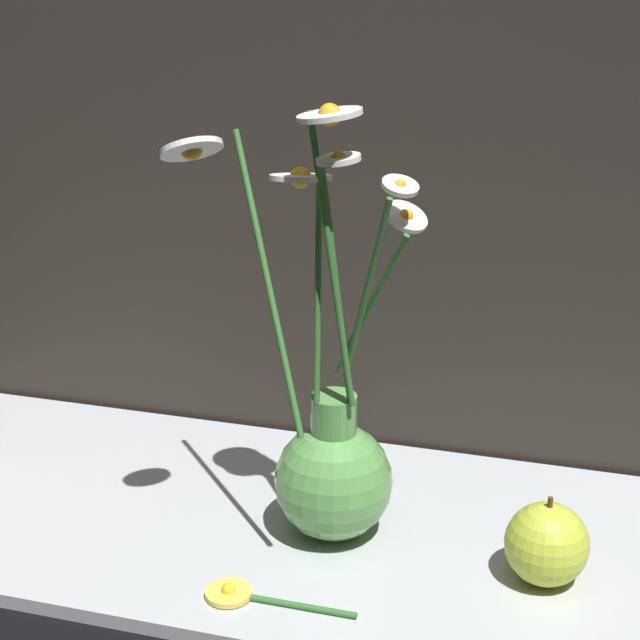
% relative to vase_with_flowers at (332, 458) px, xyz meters
% --- Properties ---
extents(ground_plane, '(6.00, 6.00, 0.00)m').
position_rel_vase_with_flowers_xyz_m(ground_plane, '(-0.02, 0.01, -0.08)').
color(ground_plane, black).
extents(shelf, '(0.89, 0.33, 0.01)m').
position_rel_vase_with_flowers_xyz_m(shelf, '(-0.02, 0.01, -0.08)').
color(shelf, '#B2B7BC').
rests_on(shelf, ground_plane).
extents(vase_with_flowers, '(0.18, 0.20, 0.36)m').
position_rel_vase_with_flowers_xyz_m(vase_with_flowers, '(0.00, 0.00, 0.00)').
color(vase_with_flowers, '#59994C').
rests_on(vase_with_flowers, shelf).
extents(orange_fruit, '(0.07, 0.07, 0.07)m').
position_rel_vase_with_flowers_xyz_m(orange_fruit, '(0.18, -0.02, -0.04)').
color(orange_fruit, '#B7C638').
rests_on(orange_fruit, shelf).
extents(loose_daisy, '(0.12, 0.04, 0.01)m').
position_rel_vase_with_flowers_xyz_m(loose_daisy, '(-0.04, -0.11, -0.07)').
color(loose_daisy, '#336B2D').
rests_on(loose_daisy, shelf).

